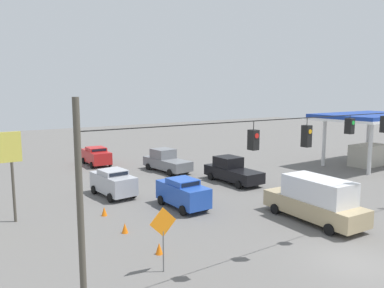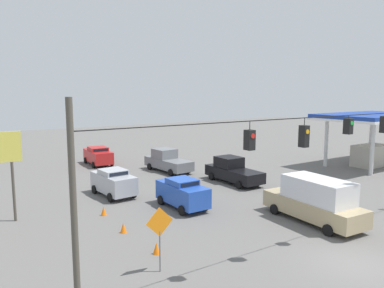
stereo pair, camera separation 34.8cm
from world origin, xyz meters
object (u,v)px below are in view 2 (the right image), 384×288
at_px(work_zone_sign, 160,227).
at_px(sedan_blue_withflow_mid, 182,193).
at_px(box_truck_tan_crossing_near, 315,200).
at_px(traffic_cone_nearest, 157,248).
at_px(traffic_cone_third, 104,211).
at_px(overhead_signal_span, 326,156).
at_px(traffic_cone_second, 123,228).
at_px(pickup_truck_black_oncoming_far, 233,171).
at_px(pickup_truck_grey_oncoming_deep, 167,161).
at_px(sedan_silver_withflow_far, 113,182).
at_px(sedan_red_withflow_deep, 98,155).
at_px(gas_station, 372,128).

bearing_deg(work_zone_sign, sedan_blue_withflow_mid, -128.29).
relative_size(box_truck_tan_crossing_near, traffic_cone_nearest, 11.51).
xyz_separation_m(box_truck_tan_crossing_near, traffic_cone_third, (9.94, -7.99, -1.03)).
distance_m(overhead_signal_span, traffic_cone_second, 11.16).
bearing_deg(overhead_signal_span, traffic_cone_second, -46.75).
height_order(overhead_signal_span, traffic_cone_second, overhead_signal_span).
bearing_deg(traffic_cone_third, work_zone_sign, 85.76).
relative_size(pickup_truck_black_oncoming_far, work_zone_sign, 1.97).
xyz_separation_m(sedan_blue_withflow_mid, traffic_cone_second, (5.05, 1.99, -0.73)).
bearing_deg(traffic_cone_third, sedan_blue_withflow_mid, 164.36).
xyz_separation_m(traffic_cone_nearest, traffic_cone_second, (0.22, -3.38, 0.00)).
xyz_separation_m(box_truck_tan_crossing_near, work_zone_sign, (10.56, 0.38, 0.67)).
bearing_deg(pickup_truck_grey_oncoming_deep, sedan_silver_withflow_far, 34.62).
distance_m(sedan_silver_withflow_far, traffic_cone_third, 4.56).
height_order(overhead_signal_span, sedan_blue_withflow_mid, overhead_signal_span).
height_order(sedan_silver_withflow_far, sedan_blue_withflow_mid, sedan_silver_withflow_far).
distance_m(overhead_signal_span, sedan_red_withflow_deep, 27.09).
relative_size(sedan_red_withflow_deep, pickup_truck_black_oncoming_far, 0.83).
bearing_deg(box_truck_tan_crossing_near, work_zone_sign, 2.07).
distance_m(pickup_truck_grey_oncoming_deep, gas_station, 21.14).
bearing_deg(traffic_cone_second, gas_station, -173.89).
bearing_deg(traffic_cone_third, pickup_truck_black_oncoming_far, -169.85).
bearing_deg(box_truck_tan_crossing_near, traffic_cone_third, -38.81).
xyz_separation_m(overhead_signal_span, traffic_cone_second, (7.04, -7.48, -4.36)).
xyz_separation_m(sedan_blue_withflow_mid, traffic_cone_third, (4.91, -1.37, -0.73)).
relative_size(sedan_red_withflow_deep, traffic_cone_second, 8.24).
height_order(pickup_truck_grey_oncoming_deep, pickup_truck_black_oncoming_far, same).
relative_size(sedan_red_withflow_deep, gas_station, 0.40).
distance_m(overhead_signal_span, work_zone_sign, 8.35).
distance_m(box_truck_tan_crossing_near, gas_station, 20.28).
height_order(traffic_cone_nearest, traffic_cone_third, same).
relative_size(sedan_silver_withflow_far, traffic_cone_nearest, 7.66).
distance_m(box_truck_tan_crossing_near, pickup_truck_grey_oncoming_deep, 17.16).
relative_size(overhead_signal_span, traffic_cone_third, 42.01).
bearing_deg(overhead_signal_span, gas_station, -154.00).
height_order(sedan_red_withflow_deep, gas_station, gas_station).
distance_m(sedan_red_withflow_deep, traffic_cone_nearest, 23.32).
xyz_separation_m(overhead_signal_span, traffic_cone_third, (6.90, -10.84, -4.36)).
xyz_separation_m(overhead_signal_span, sedan_blue_withflow_mid, (1.99, -9.47, -3.62)).
height_order(pickup_truck_black_oncoming_far, traffic_cone_nearest, pickup_truck_black_oncoming_far).
xyz_separation_m(box_truck_tan_crossing_near, pickup_truck_grey_oncoming_deep, (0.09, -17.16, -0.34)).
bearing_deg(traffic_cone_third, box_truck_tan_crossing_near, 141.19).
xyz_separation_m(pickup_truck_grey_oncoming_deep, sedan_blue_withflow_mid, (4.94, 10.54, 0.04)).
bearing_deg(gas_station, sedan_blue_withflow_mid, 2.61).
bearing_deg(pickup_truck_grey_oncoming_deep, work_zone_sign, 59.17).
relative_size(sedan_blue_withflow_mid, traffic_cone_nearest, 7.42).
bearing_deg(sedan_blue_withflow_mid, work_zone_sign, 51.71).
bearing_deg(sedan_silver_withflow_far, pickup_truck_black_oncoming_far, 170.17).
relative_size(sedan_silver_withflow_far, gas_station, 0.37).
relative_size(pickup_truck_grey_oncoming_deep, traffic_cone_second, 10.03).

